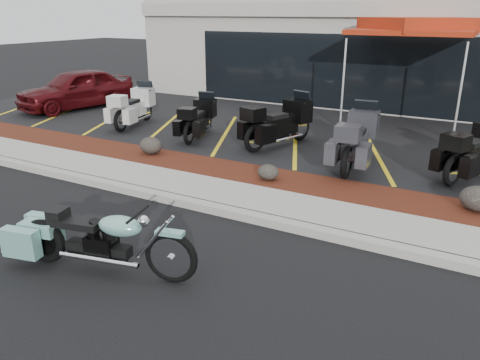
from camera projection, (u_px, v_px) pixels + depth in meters
The scene contains 17 objects.
ground at pixel (172, 227), 8.15m from camera, with size 90.00×90.00×0.00m, color black.
curb at pixel (200, 205), 8.87m from camera, with size 24.00×0.25×0.15m, color gray.
sidewalk at pixel (219, 193), 9.45m from camera, with size 24.00×1.20×0.15m, color gray.
mulch_bed at pixel (247, 176), 10.43m from camera, with size 24.00×1.20×0.16m, color #3A140D.
upper_lot at pixel (326, 127), 14.89m from camera, with size 26.00×9.60×0.15m, color black.
dealership_building at pixel (379, 50), 19.40m from camera, with size 18.00×8.16×4.00m.
boulder_left at pixel (151, 145), 11.71m from camera, with size 0.59×0.50×0.42m, color black.
boulder_mid at pixel (268, 172), 9.92m from camera, with size 0.47×0.39×0.33m, color black.
boulder_right at pixel (478, 199), 8.35m from camera, with size 0.64×0.53×0.45m, color black.
hero_cruiser at pixel (171, 250), 6.31m from camera, with size 2.90×0.73×1.02m, color #6BA79A, non-canonical shape.
touring_white at pixel (146, 101), 15.14m from camera, with size 2.24×0.85×1.30m, color silver, non-canonical shape.
touring_black_front at pixel (207, 112), 13.75m from camera, with size 2.06×0.79×1.20m, color black, non-canonical shape.
touring_black_mid at pixel (301, 116), 12.77m from camera, with size 2.38×0.91×1.38m, color black, non-canonical shape.
touring_grey at pixel (364, 129), 11.33m from camera, with size 2.42×0.92×1.41m, color #313137, non-canonical shape.
parked_car at pixel (76, 89), 17.05m from camera, with size 1.69×4.19×1.43m, color #40090C.
traffic_cone at pixel (286, 121), 14.35m from camera, with size 0.33×0.33×0.41m, color orange.
popup_canopy at pixel (415, 28), 14.06m from camera, with size 4.54×4.54×3.21m.
Camera 1 is at (4.59, -5.91, 3.55)m, focal length 35.00 mm.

